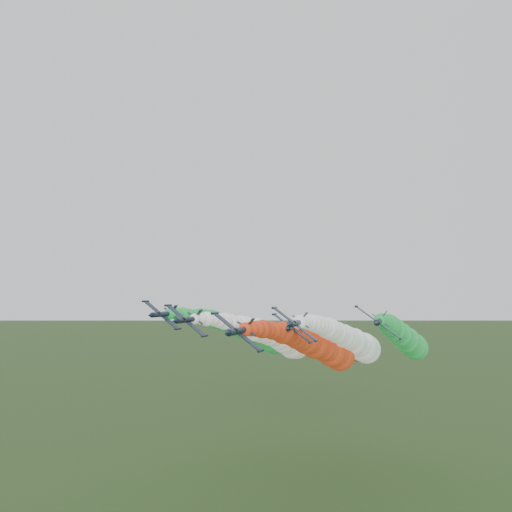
% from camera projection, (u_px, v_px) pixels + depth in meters
% --- Properties ---
extents(jet_lead, '(15.35, 75.82, 18.31)m').
position_uv_depth(jet_lead, '(319.00, 347.00, 123.91)').
color(jet_lead, '#101C31').
rests_on(jet_lead, ground).
extents(jet_inner_left, '(15.04, 75.51, 17.99)m').
position_uv_depth(jet_inner_left, '(275.00, 338.00, 141.06)').
color(jet_inner_left, '#101C31').
rests_on(jet_inner_left, ground).
extents(jet_inner_right, '(15.38, 75.85, 18.33)m').
position_uv_depth(jet_inner_right, '(351.00, 341.00, 135.00)').
color(jet_inner_right, '#101C31').
rests_on(jet_inner_right, ground).
extents(jet_outer_left, '(15.37, 75.84, 18.33)m').
position_uv_depth(jet_outer_left, '(253.00, 333.00, 150.81)').
color(jet_outer_left, '#101C31').
rests_on(jet_outer_left, ground).
extents(jet_outer_right, '(14.77, 75.24, 17.73)m').
position_uv_depth(jet_outer_right, '(405.00, 338.00, 134.56)').
color(jet_outer_right, '#101C31').
rests_on(jet_outer_right, ground).
extents(jet_trail, '(15.14, 75.61, 18.10)m').
position_uv_depth(jet_trail, '(342.00, 341.00, 147.87)').
color(jet_trail, '#101C31').
rests_on(jet_trail, ground).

